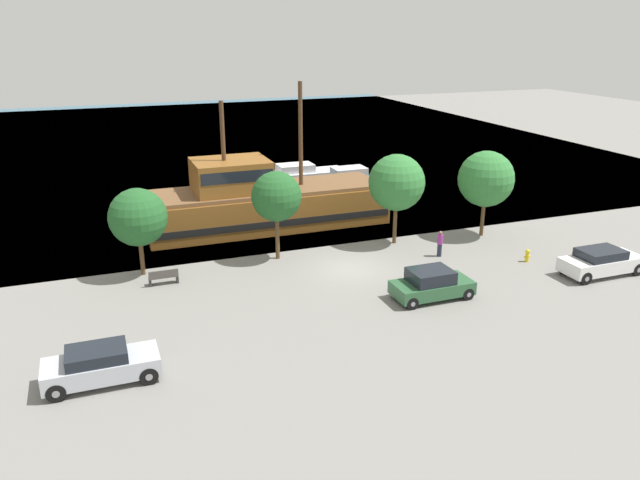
{
  "coord_description": "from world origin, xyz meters",
  "views": [
    {
      "loc": [
        -13.08,
        -29.94,
        13.06
      ],
      "look_at": [
        -1.06,
        2.0,
        1.2
      ],
      "focal_mm": 35.0,
      "sensor_mm": 36.0,
      "label": 1
    }
  ],
  "objects_px": {
    "parked_car_curb_front": "(432,284)",
    "bench_promenade_east": "(164,277)",
    "parked_car_curb_rear": "(601,262)",
    "fire_hydrant": "(527,255)",
    "pirate_ship": "(264,202)",
    "moored_boat_outer": "(353,182)",
    "pedestrian_walking_near": "(440,244)",
    "moored_boat_dockside": "(300,174)",
    "parked_car_curb_mid": "(101,365)"
  },
  "relations": [
    {
      "from": "parked_car_curb_front",
      "to": "bench_promenade_east",
      "type": "height_order",
      "value": "parked_car_curb_front"
    },
    {
      "from": "parked_car_curb_front",
      "to": "parked_car_curb_rear",
      "type": "distance_m",
      "value": 10.29
    },
    {
      "from": "moored_boat_dockside",
      "to": "bench_promenade_east",
      "type": "bearing_deg",
      "value": -126.33
    },
    {
      "from": "parked_car_curb_mid",
      "to": "pedestrian_walking_near",
      "type": "bearing_deg",
      "value": 21.06
    },
    {
      "from": "parked_car_curb_front",
      "to": "moored_boat_outer",
      "type": "bearing_deg",
      "value": 77.08
    },
    {
      "from": "parked_car_curb_front",
      "to": "fire_hydrant",
      "type": "bearing_deg",
      "value": 17.65
    },
    {
      "from": "parked_car_curb_rear",
      "to": "fire_hydrant",
      "type": "height_order",
      "value": "parked_car_curb_rear"
    },
    {
      "from": "moored_boat_dockside",
      "to": "parked_car_curb_front",
      "type": "height_order",
      "value": "parked_car_curb_front"
    },
    {
      "from": "parked_car_curb_rear",
      "to": "parked_car_curb_mid",
      "type": "bearing_deg",
      "value": -175.99
    },
    {
      "from": "moored_boat_dockside",
      "to": "parked_car_curb_rear",
      "type": "distance_m",
      "value": 27.75
    },
    {
      "from": "moored_boat_outer",
      "to": "moored_boat_dockside",
      "type": "bearing_deg",
      "value": 118.48
    },
    {
      "from": "moored_boat_dockside",
      "to": "bench_promenade_east",
      "type": "height_order",
      "value": "moored_boat_dockside"
    },
    {
      "from": "moored_boat_outer",
      "to": "parked_car_curb_rear",
      "type": "distance_m",
      "value": 22.0
    },
    {
      "from": "pirate_ship",
      "to": "moored_boat_outer",
      "type": "height_order",
      "value": "pirate_ship"
    },
    {
      "from": "pirate_ship",
      "to": "parked_car_curb_mid",
      "type": "relative_size",
      "value": 4.05
    },
    {
      "from": "moored_boat_dockside",
      "to": "pedestrian_walking_near",
      "type": "xyz_separation_m",
      "value": [
        1.56,
        -20.86,
        0.22
      ]
    },
    {
      "from": "moored_boat_dockside",
      "to": "parked_car_curb_rear",
      "type": "relative_size",
      "value": 1.69
    },
    {
      "from": "pirate_ship",
      "to": "moored_boat_outer",
      "type": "bearing_deg",
      "value": 34.42
    },
    {
      "from": "pirate_ship",
      "to": "parked_car_curb_front",
      "type": "height_order",
      "value": "pirate_ship"
    },
    {
      "from": "moored_boat_dockside",
      "to": "moored_boat_outer",
      "type": "bearing_deg",
      "value": -61.52
    },
    {
      "from": "bench_promenade_east",
      "to": "pirate_ship",
      "type": "bearing_deg",
      "value": 45.39
    },
    {
      "from": "parked_car_curb_mid",
      "to": "pedestrian_walking_near",
      "type": "height_order",
      "value": "pedestrian_walking_near"
    },
    {
      "from": "fire_hydrant",
      "to": "pedestrian_walking_near",
      "type": "distance_m",
      "value": 5.02
    },
    {
      "from": "moored_boat_outer",
      "to": "pedestrian_walking_near",
      "type": "bearing_deg",
      "value": -94.54
    },
    {
      "from": "moored_boat_outer",
      "to": "fire_hydrant",
      "type": "bearing_deg",
      "value": -80.55
    },
    {
      "from": "parked_car_curb_front",
      "to": "pirate_ship",
      "type": "bearing_deg",
      "value": 107.77
    },
    {
      "from": "bench_promenade_east",
      "to": "parked_car_curb_mid",
      "type": "bearing_deg",
      "value": -111.36
    },
    {
      "from": "moored_boat_dockside",
      "to": "pedestrian_walking_near",
      "type": "relative_size",
      "value": 4.96
    },
    {
      "from": "parked_car_curb_rear",
      "to": "fire_hydrant",
      "type": "bearing_deg",
      "value": 129.22
    },
    {
      "from": "moored_boat_outer",
      "to": "parked_car_curb_rear",
      "type": "xyz_separation_m",
      "value": [
        5.51,
        -21.3,
        -0.01
      ]
    },
    {
      "from": "pirate_ship",
      "to": "bench_promenade_east",
      "type": "relative_size",
      "value": 11.38
    },
    {
      "from": "moored_boat_dockside",
      "to": "fire_hydrant",
      "type": "distance_m",
      "value": 24.16
    },
    {
      "from": "pirate_ship",
      "to": "pedestrian_walking_near",
      "type": "xyz_separation_m",
      "value": [
        8.11,
        -9.27,
        -0.94
      ]
    },
    {
      "from": "pirate_ship",
      "to": "moored_boat_dockside",
      "type": "relative_size",
      "value": 2.25
    },
    {
      "from": "pirate_ship",
      "to": "moored_boat_dockside",
      "type": "bearing_deg",
      "value": 60.54
    },
    {
      "from": "moored_boat_dockside",
      "to": "bench_promenade_east",
      "type": "relative_size",
      "value": 5.06
    },
    {
      "from": "bench_promenade_east",
      "to": "pedestrian_walking_near",
      "type": "distance_m",
      "value": 15.93
    },
    {
      "from": "moored_boat_outer",
      "to": "fire_hydrant",
      "type": "distance_m",
      "value": 18.52
    },
    {
      "from": "pedestrian_walking_near",
      "to": "pirate_ship",
      "type": "bearing_deg",
      "value": 131.18
    },
    {
      "from": "moored_boat_outer",
      "to": "pedestrian_walking_near",
      "type": "relative_size",
      "value": 4.32
    },
    {
      "from": "parked_car_curb_mid",
      "to": "parked_car_curb_rear",
      "type": "xyz_separation_m",
      "value": [
        26.09,
        1.83,
        0.01
      ]
    },
    {
      "from": "pirate_ship",
      "to": "parked_car_curb_front",
      "type": "bearing_deg",
      "value": -72.23
    },
    {
      "from": "moored_boat_dockside",
      "to": "parked_car_curb_mid",
      "type": "distance_m",
      "value": 33.42
    },
    {
      "from": "bench_promenade_east",
      "to": "moored_boat_dockside",
      "type": "bearing_deg",
      "value": 53.67
    },
    {
      "from": "moored_boat_dockside",
      "to": "bench_promenade_east",
      "type": "xyz_separation_m",
      "value": [
        -14.3,
        -19.45,
        -0.13
      ]
    },
    {
      "from": "parked_car_curb_rear",
      "to": "fire_hydrant",
      "type": "xyz_separation_m",
      "value": [
        -2.47,
        3.03,
        -0.34
      ]
    },
    {
      "from": "parked_car_curb_mid",
      "to": "parked_car_curb_front",
      "type": "bearing_deg",
      "value": 8.55
    },
    {
      "from": "parked_car_curb_front",
      "to": "parked_car_curb_rear",
      "type": "bearing_deg",
      "value": -3.06
    },
    {
      "from": "pirate_ship",
      "to": "moored_boat_outer",
      "type": "relative_size",
      "value": 2.58
    },
    {
      "from": "parked_car_curb_rear",
      "to": "bench_promenade_east",
      "type": "distance_m",
      "value": 23.69
    }
  ]
}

